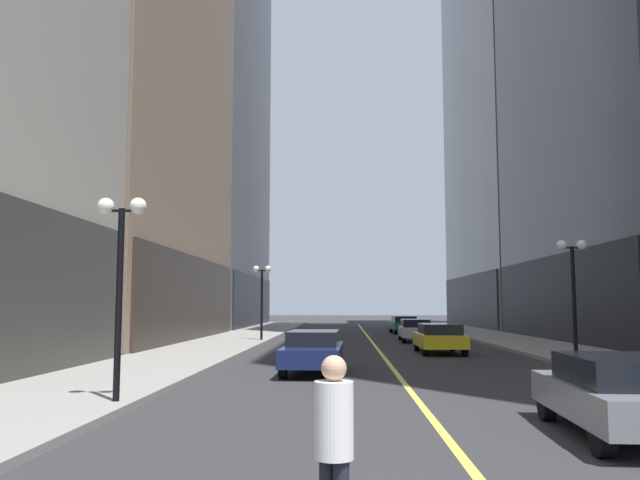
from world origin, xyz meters
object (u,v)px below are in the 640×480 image
(street_lamp_left_near, at_px, (121,252))
(street_lamp_left_far, at_px, (262,286))
(car_grey, at_px, (618,393))
(car_green, at_px, (404,324))
(street_lamp_right_mid, at_px, (573,273))
(pedestrian_in_white_shirt, at_px, (334,439))
(car_silver, at_px, (415,329))
(car_navy, at_px, (313,350))
(car_yellow, at_px, (439,337))

(street_lamp_left_near, bearing_deg, street_lamp_left_far, 90.00)
(car_grey, distance_m, street_lamp_left_far, 28.22)
(car_grey, height_order, street_lamp_left_far, street_lamp_left_far)
(car_green, distance_m, street_lamp_left_far, 15.31)
(street_lamp_left_near, bearing_deg, street_lamp_right_mid, 36.38)
(car_grey, xyz_separation_m, street_lamp_right_mid, (3.61, 12.11, 2.54))
(car_grey, distance_m, pedestrian_in_white_shirt, 6.86)
(street_lamp_right_mid, bearing_deg, car_silver, 104.12)
(car_grey, relative_size, street_lamp_left_near, 0.97)
(car_grey, bearing_deg, car_green, 89.86)
(car_grey, distance_m, street_lamp_left_near, 9.90)
(car_navy, bearing_deg, street_lamp_right_mid, 13.96)
(car_green, xyz_separation_m, street_lamp_left_near, (-9.28, -35.78, 2.54))
(car_yellow, height_order, street_lamp_left_near, street_lamp_left_near)
(car_navy, distance_m, car_green, 29.12)
(pedestrian_in_white_shirt, relative_size, street_lamp_right_mid, 0.38)
(car_grey, relative_size, car_green, 1.00)
(street_lamp_left_near, height_order, street_lamp_left_far, same)
(car_green, relative_size, pedestrian_in_white_shirt, 2.50)
(car_grey, relative_size, pedestrian_in_white_shirt, 2.51)
(pedestrian_in_white_shirt, bearing_deg, street_lamp_left_near, 120.75)
(car_silver, xyz_separation_m, street_lamp_right_mid, (3.87, -15.37, 2.54))
(car_silver, distance_m, street_lamp_left_near, 26.49)
(car_silver, height_order, street_lamp_right_mid, street_lamp_right_mid)
(car_navy, height_order, street_lamp_right_mid, street_lamp_right_mid)
(street_lamp_right_mid, bearing_deg, pedestrian_in_white_shirt, -115.28)
(car_navy, xyz_separation_m, pedestrian_in_white_shirt, (0.87, -15.01, 0.27))
(car_yellow, bearing_deg, street_lamp_left_far, 137.03)
(car_yellow, bearing_deg, street_lamp_left_near, -120.08)
(car_yellow, distance_m, street_lamp_left_far, 12.53)
(pedestrian_in_white_shirt, relative_size, street_lamp_left_near, 0.38)
(car_navy, distance_m, car_silver, 18.35)
(car_silver, height_order, pedestrian_in_white_shirt, pedestrian_in_white_shirt)
(car_grey, xyz_separation_m, car_navy, (-5.41, 9.87, 0.00))
(car_grey, height_order, street_lamp_right_mid, street_lamp_right_mid)
(car_green, height_order, street_lamp_left_near, street_lamp_left_near)
(pedestrian_in_white_shirt, bearing_deg, car_silver, 82.53)
(car_green, height_order, street_lamp_right_mid, street_lamp_right_mid)
(street_lamp_left_far, relative_size, street_lamp_right_mid, 1.00)
(street_lamp_right_mid, bearing_deg, car_navy, -166.04)
(pedestrian_in_white_shirt, height_order, street_lamp_right_mid, street_lamp_right_mid)
(car_silver, relative_size, car_green, 1.02)
(car_navy, bearing_deg, pedestrian_in_white_shirt, -86.67)
(car_grey, height_order, car_green, same)
(car_yellow, xyz_separation_m, street_lamp_right_mid, (3.82, -6.08, 2.54))
(car_navy, bearing_deg, car_grey, -61.26)
(car_yellow, relative_size, car_green, 1.03)
(car_yellow, relative_size, car_silver, 1.01)
(car_navy, xyz_separation_m, street_lamp_left_near, (-3.78, -7.19, 2.54))
(street_lamp_left_far, height_order, street_lamp_right_mid, same)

